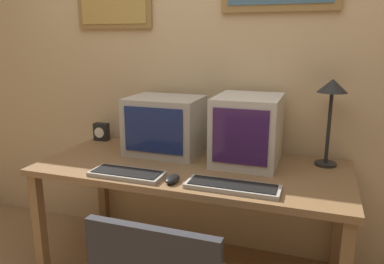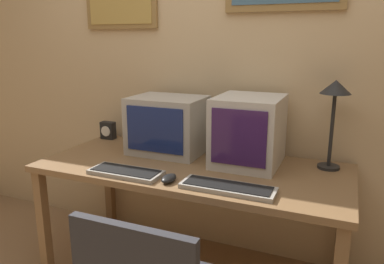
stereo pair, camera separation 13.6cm
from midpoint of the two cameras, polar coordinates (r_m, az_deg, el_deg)
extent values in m
cube|color=#D1B284|center=(2.44, 5.72, 11.31)|extent=(8.00, 0.05, 2.60)
cube|color=olive|center=(2.15, 1.81, -5.54)|extent=(1.75, 0.77, 0.04)
cube|color=olive|center=(2.45, -20.20, -12.97)|extent=(0.06, 0.06, 0.68)
cube|color=olive|center=(2.92, -11.15, -7.83)|extent=(0.06, 0.06, 0.68)
cube|color=olive|center=(2.48, 23.42, -12.96)|extent=(0.06, 0.06, 0.68)
cube|color=#B7B2A8|center=(2.35, -2.03, 1.08)|extent=(0.45, 0.35, 0.35)
cube|color=navy|center=(2.19, -4.00, 0.30)|extent=(0.37, 0.01, 0.27)
cube|color=beige|center=(2.16, 10.41, 0.20)|extent=(0.36, 0.41, 0.39)
cube|color=#3D1E56|center=(1.96, 9.06, -0.92)|extent=(0.30, 0.01, 0.30)
cube|color=#A8A399|center=(2.02, -8.15, -6.13)|extent=(0.40, 0.16, 0.02)
cube|color=black|center=(2.02, -8.16, -5.79)|extent=(0.36, 0.13, 0.00)
cube|color=#A8A399|center=(1.82, 7.63, -8.45)|extent=(0.46, 0.15, 0.02)
cube|color=black|center=(1.81, 7.64, -8.07)|extent=(0.42, 0.12, 0.00)
ellipsoid|color=black|center=(1.90, -1.49, -7.10)|extent=(0.06, 0.12, 0.04)
cube|color=black|center=(2.74, -11.29, 0.25)|extent=(0.10, 0.06, 0.12)
cylinder|color=white|center=(2.72, -11.66, 0.10)|extent=(0.07, 0.00, 0.07)
cylinder|color=black|center=(2.25, 21.70, -4.96)|extent=(0.12, 0.12, 0.02)
cylinder|color=black|center=(2.20, 22.20, 0.35)|extent=(0.02, 0.02, 0.41)
cone|color=black|center=(2.16, 22.77, 6.35)|extent=(0.16, 0.16, 0.07)
camera|label=1|loc=(0.07, -88.14, 0.47)|focal=35.00mm
camera|label=2|loc=(0.07, 91.86, -0.47)|focal=35.00mm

